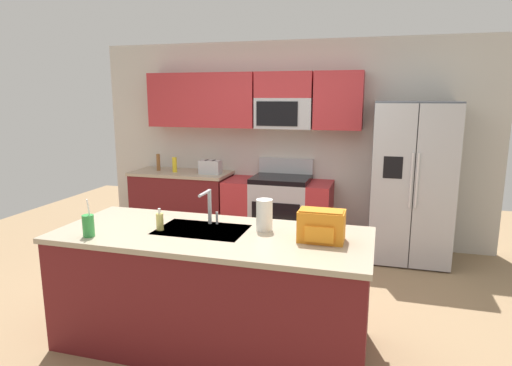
{
  "coord_description": "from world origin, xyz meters",
  "views": [
    {
      "loc": [
        1.18,
        -3.52,
        1.91
      ],
      "look_at": [
        -0.0,
        0.6,
        1.05
      ],
      "focal_mm": 30.67,
      "sensor_mm": 36.0,
      "label": 1
    }
  ],
  "objects_px": {
    "sink_faucet": "(209,204)",
    "drink_cup_green": "(88,226)",
    "range_oven": "(278,211)",
    "backpack": "(321,225)",
    "soap_dispenser": "(160,221)",
    "pepper_mill": "(158,162)",
    "paper_towel_roll": "(264,215)",
    "bottle_yellow": "(175,165)",
    "refrigerator": "(411,182)",
    "toaster": "(210,167)"
  },
  "relations": [
    {
      "from": "pepper_mill",
      "to": "soap_dispenser",
      "type": "bearing_deg",
      "value": -61.4
    },
    {
      "from": "toaster",
      "to": "backpack",
      "type": "xyz_separation_m",
      "value": [
        1.77,
        -2.31,
        0.03
      ]
    },
    {
      "from": "refrigerator",
      "to": "toaster",
      "type": "relative_size",
      "value": 6.61
    },
    {
      "from": "refrigerator",
      "to": "toaster",
      "type": "xyz_separation_m",
      "value": [
        -2.5,
        0.02,
        0.07
      ]
    },
    {
      "from": "range_oven",
      "to": "soap_dispenser",
      "type": "relative_size",
      "value": 8.0
    },
    {
      "from": "toaster",
      "to": "backpack",
      "type": "distance_m",
      "value": 2.91
    },
    {
      "from": "soap_dispenser",
      "to": "range_oven",
      "type": "bearing_deg",
      "value": 81.69
    },
    {
      "from": "soap_dispenser",
      "to": "paper_towel_roll",
      "type": "height_order",
      "value": "paper_towel_roll"
    },
    {
      "from": "drink_cup_green",
      "to": "bottle_yellow",
      "type": "bearing_deg",
      "value": 103.38
    },
    {
      "from": "drink_cup_green",
      "to": "paper_towel_roll",
      "type": "height_order",
      "value": "drink_cup_green"
    },
    {
      "from": "pepper_mill",
      "to": "backpack",
      "type": "relative_size",
      "value": 0.71
    },
    {
      "from": "refrigerator",
      "to": "backpack",
      "type": "height_order",
      "value": "refrigerator"
    },
    {
      "from": "toaster",
      "to": "pepper_mill",
      "type": "distance_m",
      "value": 0.79
    },
    {
      "from": "pepper_mill",
      "to": "soap_dispenser",
      "type": "xyz_separation_m",
      "value": [
        1.33,
        -2.44,
        -0.05
      ]
    },
    {
      "from": "toaster",
      "to": "paper_towel_roll",
      "type": "xyz_separation_m",
      "value": [
        1.31,
        -2.18,
        0.03
      ]
    },
    {
      "from": "pepper_mill",
      "to": "bottle_yellow",
      "type": "relative_size",
      "value": 1.13
    },
    {
      "from": "backpack",
      "to": "toaster",
      "type": "bearing_deg",
      "value": 127.34
    },
    {
      "from": "drink_cup_green",
      "to": "sink_faucet",
      "type": "bearing_deg",
      "value": 35.54
    },
    {
      "from": "bottle_yellow",
      "to": "sink_faucet",
      "type": "xyz_separation_m",
      "value": [
        1.37,
        -2.14,
        0.07
      ]
    },
    {
      "from": "paper_towel_roll",
      "to": "backpack",
      "type": "relative_size",
      "value": 0.75
    },
    {
      "from": "pepper_mill",
      "to": "paper_towel_roll",
      "type": "bearing_deg",
      "value": -46.69
    },
    {
      "from": "range_oven",
      "to": "drink_cup_green",
      "type": "relative_size",
      "value": 4.84
    },
    {
      "from": "paper_towel_roll",
      "to": "toaster",
      "type": "bearing_deg",
      "value": 121.13
    },
    {
      "from": "refrigerator",
      "to": "drink_cup_green",
      "type": "xyz_separation_m",
      "value": [
        -2.38,
        -2.66,
        0.06
      ]
    },
    {
      "from": "paper_towel_roll",
      "to": "refrigerator",
      "type": "bearing_deg",
      "value": 61.22
    },
    {
      "from": "pepper_mill",
      "to": "backpack",
      "type": "height_order",
      "value": "backpack"
    },
    {
      "from": "bottle_yellow",
      "to": "pepper_mill",
      "type": "bearing_deg",
      "value": 167.93
    },
    {
      "from": "refrigerator",
      "to": "toaster",
      "type": "height_order",
      "value": "refrigerator"
    },
    {
      "from": "sink_faucet",
      "to": "bottle_yellow",
      "type": "bearing_deg",
      "value": 122.48
    },
    {
      "from": "pepper_mill",
      "to": "sink_faucet",
      "type": "bearing_deg",
      "value": -53.35
    },
    {
      "from": "sink_faucet",
      "to": "pepper_mill",
      "type": "bearing_deg",
      "value": 126.65
    },
    {
      "from": "toaster",
      "to": "pepper_mill",
      "type": "bearing_deg",
      "value": 176.35
    },
    {
      "from": "backpack",
      "to": "soap_dispenser",
      "type": "bearing_deg",
      "value": -176.28
    },
    {
      "from": "bottle_yellow",
      "to": "paper_towel_roll",
      "type": "distance_m",
      "value": 2.83
    },
    {
      "from": "pepper_mill",
      "to": "soap_dispenser",
      "type": "relative_size",
      "value": 1.33
    },
    {
      "from": "range_oven",
      "to": "bottle_yellow",
      "type": "height_order",
      "value": "same"
    },
    {
      "from": "refrigerator",
      "to": "bottle_yellow",
      "type": "height_order",
      "value": "refrigerator"
    },
    {
      "from": "range_oven",
      "to": "refrigerator",
      "type": "bearing_deg",
      "value": -2.58
    },
    {
      "from": "sink_faucet",
      "to": "drink_cup_green",
      "type": "relative_size",
      "value": 1.0
    },
    {
      "from": "paper_towel_roll",
      "to": "backpack",
      "type": "distance_m",
      "value": 0.47
    },
    {
      "from": "sink_faucet",
      "to": "soap_dispenser",
      "type": "xyz_separation_m",
      "value": [
        -0.31,
        -0.24,
        -0.1
      ]
    },
    {
      "from": "range_oven",
      "to": "backpack",
      "type": "height_order",
      "value": "backpack"
    },
    {
      "from": "sink_faucet",
      "to": "paper_towel_roll",
      "type": "distance_m",
      "value": 0.46
    },
    {
      "from": "paper_towel_roll",
      "to": "sink_faucet",
      "type": "bearing_deg",
      "value": 177.17
    },
    {
      "from": "refrigerator",
      "to": "sink_faucet",
      "type": "distance_m",
      "value": 2.7
    },
    {
      "from": "soap_dispenser",
      "to": "toaster",
      "type": "bearing_deg",
      "value": 102.88
    },
    {
      "from": "bottle_yellow",
      "to": "sink_faucet",
      "type": "distance_m",
      "value": 2.54
    },
    {
      "from": "range_oven",
      "to": "paper_towel_roll",
      "type": "xyz_separation_m",
      "value": [
        0.41,
        -2.23,
        0.58
      ]
    },
    {
      "from": "toaster",
      "to": "drink_cup_green",
      "type": "distance_m",
      "value": 2.68
    },
    {
      "from": "drink_cup_green",
      "to": "paper_towel_roll",
      "type": "distance_m",
      "value": 1.29
    }
  ]
}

